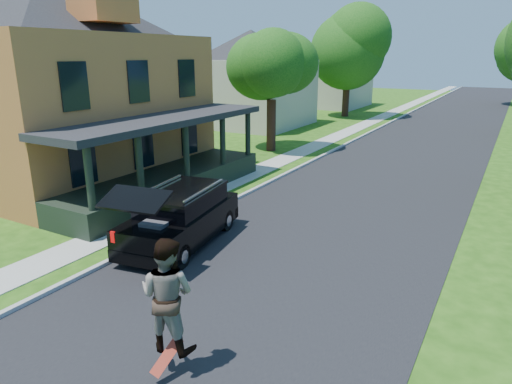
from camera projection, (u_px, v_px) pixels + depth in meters
The scene contains 13 objects.
ground at pixel (228, 308), 10.16m from camera, with size 140.00×140.00×0.00m, color #224C0F.
street at pixel (415, 150), 26.77m from camera, with size 8.00×120.00×0.02m, color black.
curb at pixel (348, 144), 28.69m from camera, with size 0.15×120.00×0.12m, color #A4A49F.
sidewalk at pixel (325, 142), 29.43m from camera, with size 1.30×120.00×0.03m, color #9F9F97.
front_walk at pixel (120, 185), 19.66m from camera, with size 6.50×1.20×0.03m, color #9F9F97.
main_house at pixel (55, 66), 19.80m from camera, with size 15.56×15.56×10.10m.
neighbor_house_mid at pixel (251, 71), 35.29m from camera, with size 12.78×12.78×8.30m.
neighbor_house_far at pixel (327, 66), 48.58m from camera, with size 12.78×12.78×8.30m.
black_suv at pixel (180, 217), 13.39m from camera, with size 2.51×4.98×2.22m.
skateboarder at pixel (167, 295), 7.81m from camera, with size 1.11×0.93×2.07m.
skateboard at pixel (167, 358), 7.88m from camera, with size 0.28×0.64×0.52m.
tree_left_mid at pixel (271, 67), 25.47m from camera, with size 5.72×5.35×7.18m.
tree_left_far at pixel (349, 41), 39.65m from camera, with size 6.97×6.97×10.04m.
Camera 1 is at (4.99, -7.48, 5.44)m, focal length 32.00 mm.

